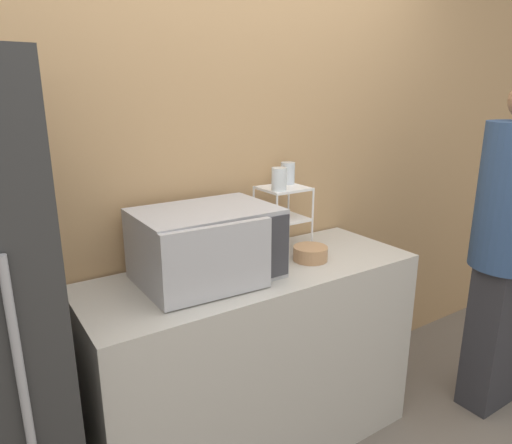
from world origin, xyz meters
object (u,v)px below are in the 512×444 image
(microwave, at_px, (207,244))
(glass_back_right, at_px, (288,173))
(bowl, at_px, (310,254))
(glass_front_left, at_px, (279,179))
(dish_rack, at_px, (283,205))
(person, at_px, (510,236))

(microwave, relative_size, glass_back_right, 5.36)
(glass_back_right, relative_size, bowl, 0.67)
(glass_front_left, distance_m, glass_back_right, 0.17)
(microwave, xyz_separation_m, dish_rack, (0.47, 0.12, 0.08))
(glass_front_left, height_order, bowl, glass_front_left)
(dish_rack, xyz_separation_m, glass_front_left, (-0.06, -0.05, 0.14))
(glass_back_right, bearing_deg, glass_front_left, -140.53)
(microwave, height_order, person, person)
(glass_front_left, relative_size, glass_back_right, 1.00)
(glass_front_left, relative_size, person, 0.06)
(glass_front_left, bearing_deg, bowl, -59.72)
(glass_front_left, xyz_separation_m, glass_back_right, (0.13, 0.11, 0.00))
(glass_front_left, distance_m, person, 1.21)
(glass_back_right, xyz_separation_m, bowl, (-0.05, -0.25, -0.33))
(glass_front_left, xyz_separation_m, bowl, (0.08, -0.14, -0.33))
(microwave, relative_size, bowl, 3.57)
(microwave, height_order, dish_rack, dish_rack)
(microwave, relative_size, person, 0.33)
(glass_back_right, distance_m, bowl, 0.42)
(microwave, height_order, bowl, microwave)
(glass_front_left, height_order, person, person)
(bowl, bearing_deg, glass_front_left, 120.28)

